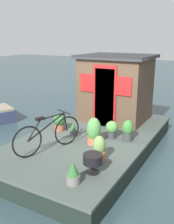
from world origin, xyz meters
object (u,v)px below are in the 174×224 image
at_px(potted_plant_ivy, 73,173).
at_px(potted_plant_sage, 128,130).
at_px(houseboat_cabin, 116,87).
at_px(potted_plant_mint, 59,122).
at_px(potted_plant_thyme, 94,131).
at_px(potted_plant_rosemary, 112,129).
at_px(potted_plant_succulent, 73,129).
at_px(bicycle, 48,134).
at_px(charcoal_grill, 93,160).
at_px(potted_plant_basil, 99,149).

relative_size(potted_plant_ivy, potted_plant_sage, 0.79).
height_order(houseboat_cabin, potted_plant_sage, houseboat_cabin).
distance_m(potted_plant_mint, potted_plant_thyme, 1.34).
relative_size(potted_plant_rosemary, potted_plant_ivy, 1.06).
bearing_deg(potted_plant_thyme, potted_plant_sage, -48.32).
bearing_deg(potted_plant_rosemary, potted_plant_succulent, 109.97).
xyz_separation_m(potted_plant_mint, potted_plant_sage, (0.23, -1.95, 0.04)).
bearing_deg(bicycle, houseboat_cabin, -7.40).
xyz_separation_m(houseboat_cabin, potted_plant_mint, (-1.78, 0.94, -0.78)).
bearing_deg(charcoal_grill, potted_plant_succulent, 43.18).
bearing_deg(potted_plant_basil, houseboat_cabin, 16.71).
relative_size(potted_plant_thyme, potted_plant_succulent, 1.62).
relative_size(bicycle, potted_plant_thyme, 2.52).
xyz_separation_m(potted_plant_sage, charcoal_grill, (-1.84, 0.02, -0.01)).
bearing_deg(potted_plant_mint, charcoal_grill, -129.83).
xyz_separation_m(potted_plant_mint, potted_plant_succulent, (-0.15, -0.56, -0.05)).
xyz_separation_m(bicycle, charcoal_grill, (-0.40, -1.38, -0.12)).
relative_size(bicycle, potted_plant_mint, 3.58).
bearing_deg(potted_plant_sage, potted_plant_mint, 96.84).
bearing_deg(potted_plant_ivy, potted_plant_succulent, 32.26).
height_order(potted_plant_succulent, potted_plant_rosemary, potted_plant_rosemary).
relative_size(potted_plant_basil, potted_plant_succulent, 1.33).
xyz_separation_m(potted_plant_thyme, potted_plant_sage, (0.59, -0.66, -0.04)).
bearing_deg(potted_plant_basil, potted_plant_sage, -6.43).
bearing_deg(potted_plant_basil, potted_plant_mint, 59.08).
bearing_deg(potted_plant_thyme, potted_plant_rosemary, -22.67).
relative_size(potted_plant_thyme, potted_plant_ivy, 1.55).
relative_size(potted_plant_succulent, potted_plant_ivy, 0.96).
bearing_deg(potted_plant_sage, potted_plant_basil, 173.57).
bearing_deg(potted_plant_mint, potted_plant_ivy, -139.65).
bearing_deg(potted_plant_ivy, potted_plant_mint, 40.35).
bearing_deg(potted_plant_succulent, charcoal_grill, -136.82).
distance_m(potted_plant_basil, potted_plant_sage, 1.32).
xyz_separation_m(houseboat_cabin, potted_plant_rosemary, (-1.57, -0.58, -0.76)).
height_order(bicycle, potted_plant_succulent, bicycle).
bearing_deg(charcoal_grill, potted_plant_rosemary, 12.68).
xyz_separation_m(bicycle, potted_plant_basil, (0.13, -1.25, -0.13)).
height_order(houseboat_cabin, potted_plant_thyme, houseboat_cabin).
height_order(bicycle, potted_plant_sage, bicycle).
height_order(potted_plant_thyme, potted_plant_rosemary, potted_plant_thyme).
distance_m(bicycle, potted_plant_ivy, 1.56).
bearing_deg(houseboat_cabin, potted_plant_sage, -146.95).
relative_size(houseboat_cabin, potted_plant_ivy, 4.88).
bearing_deg(potted_plant_basil, potted_plant_ivy, -179.79).
bearing_deg(potted_plant_ivy, charcoal_grill, -13.77).
bearing_deg(houseboat_cabin, potted_plant_basil, -163.29).
relative_size(potted_plant_mint, charcoal_grill, 1.22).
xyz_separation_m(potted_plant_succulent, potted_plant_rosemary, (0.35, -0.97, 0.06)).
bearing_deg(potted_plant_basil, charcoal_grill, -166.29).
relative_size(potted_plant_basil, potted_plant_ivy, 1.27).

